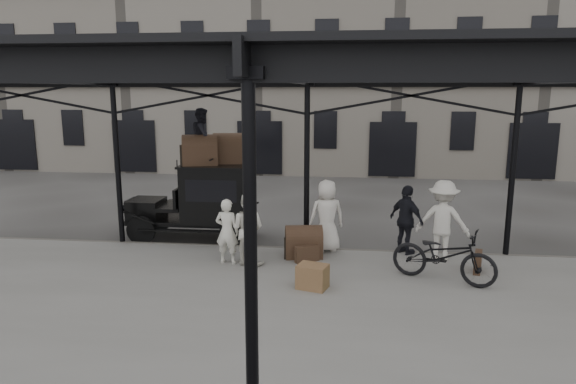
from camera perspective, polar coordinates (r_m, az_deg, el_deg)
name	(u,v)px	position (r m, az deg, el deg)	size (l,w,h in m)	color
ground	(299,281)	(11.62, 1.27, -9.85)	(120.00, 120.00, 0.00)	#383533
platform	(290,316)	(9.76, 0.20, -13.66)	(28.00, 8.00, 0.15)	slate
canopy	(292,66)	(9.13, 0.41, 13.85)	(22.50, 9.00, 4.74)	black
building_frontage	(330,37)	(28.95, 4.64, 16.83)	(64.00, 8.00, 14.00)	slate
taxi	(207,198)	(14.60, -9.02, -0.65)	(3.65, 1.55, 2.18)	black
porter_left	(227,231)	(12.16, -6.78, -4.35)	(0.57, 0.37, 1.56)	silver
porter_midleft	(247,229)	(12.06, -4.54, -4.07)	(0.83, 0.65, 1.71)	beige
porter_centre	(327,216)	(12.98, 4.32, -2.65)	(0.90, 0.58, 1.84)	silver
porter_official	(406,220)	(13.08, 13.03, -3.03)	(1.02, 0.42, 1.74)	black
porter_right	(443,220)	(12.83, 16.81, -3.04)	(1.25, 0.72, 1.94)	silver
bicycle	(444,255)	(11.49, 16.91, -6.74)	(0.77, 2.21, 1.16)	black
porter_roof	(203,136)	(14.26, -9.46, 6.13)	(0.74, 0.58, 1.53)	black
steamer_trunk_roof_near	(200,152)	(14.17, -9.76, 4.37)	(0.94, 0.57, 0.69)	#473121
steamer_trunk_roof_far	(231,151)	(14.42, -6.39, 4.60)	(0.95, 0.58, 0.69)	#473121
steamer_trunk_platform	(304,244)	(12.65, 1.76, -5.77)	(0.90, 0.55, 0.66)	#473121
wicker_hamper	(313,277)	(10.75, 2.75, -9.36)	(0.60, 0.45, 0.50)	#906142
suitcase_upright	(478,262)	(12.44, 20.34, -7.30)	(0.15, 0.60, 0.45)	#473121
suitcase_flat	(307,254)	(12.33, 2.13, -6.86)	(0.60, 0.15, 0.40)	#473121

